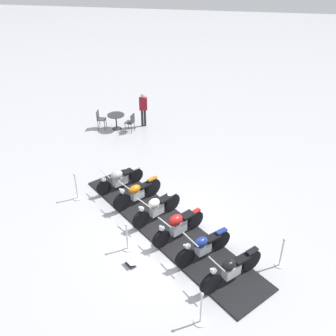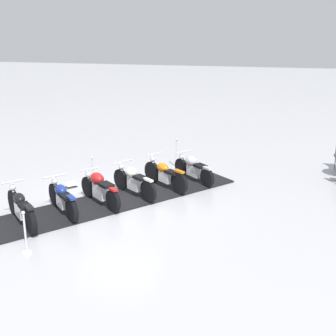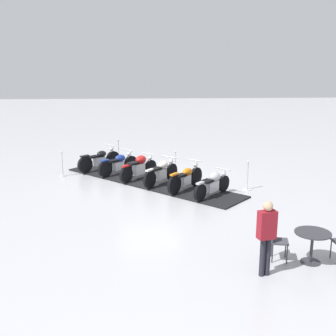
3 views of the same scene
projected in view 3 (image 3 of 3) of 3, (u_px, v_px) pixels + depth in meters
ground_plane at (150, 183)px, 17.05m from camera, size 80.00×80.00×0.00m
display_platform at (150, 182)px, 17.04m from camera, size 6.83×7.15×0.05m
motorcycle_chrome at (213, 183)px, 15.10m from camera, size 1.57×1.51×0.90m
motorcycle_copper at (186, 178)px, 15.83m from camera, size 1.71×1.46×1.05m
motorcycle_cream at (162, 172)px, 16.57m from camera, size 1.72×1.41×1.00m
motorcycle_maroon at (139, 167)px, 17.31m from camera, size 1.69×1.50×0.96m
motorcycle_navy at (119, 164)px, 18.05m from camera, size 1.52×1.61×0.99m
motorcycle_black at (100, 160)px, 18.79m from camera, size 1.67×1.72×1.04m
stanchion_right_rear at (119, 156)px, 20.34m from camera, size 0.35×0.35×1.12m
stanchion_right_mid at (175, 167)px, 18.18m from camera, size 0.31×0.31×1.04m
stanchion_right_front at (247, 181)px, 16.02m from camera, size 0.35×0.35×1.13m
stanchion_left_rear at (62, 167)px, 17.89m from camera, size 0.28×0.28×1.10m
info_placard at (168, 169)px, 18.90m from camera, size 0.40×0.40×0.18m
cafe_table at (312, 240)px, 10.13m from camera, size 0.86×0.86×0.78m
cafe_chair_across_table at (277, 239)px, 10.27m from camera, size 0.48×0.48×0.95m
bystander_person at (266, 232)px, 9.40m from camera, size 0.31×0.44×1.76m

